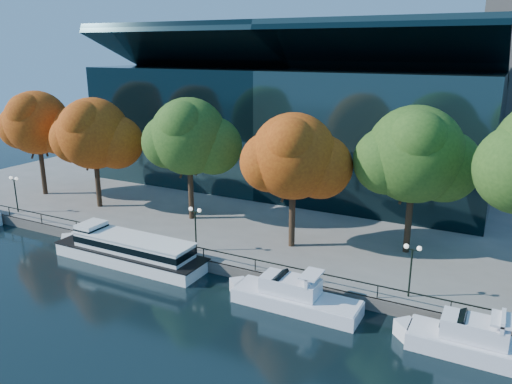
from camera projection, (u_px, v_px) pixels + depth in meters
The scene contains 15 objects.
ground at pixel (182, 285), 40.37m from camera, with size 160.00×160.00×0.00m, color black.
promenade at pixel (331, 178), 71.23m from camera, with size 90.00×67.08×1.00m.
railing at pixel (203, 249), 42.60m from camera, with size 88.20×0.08×0.99m.
convention_building at pixel (294, 125), 66.86m from camera, with size 50.00×24.57×21.43m.
tour_boat at pixel (126, 248), 44.31m from camera, with size 16.11×3.59×3.06m.
cruiser_near at pixel (291, 295), 36.63m from camera, with size 10.55×2.72×3.06m.
cruiser_far at pixel (473, 341), 30.86m from camera, with size 9.66×2.68×3.15m.
tree_0 at pixel (38, 124), 59.48m from camera, with size 9.48×7.77×12.63m.
tree_1 at pixel (94, 135), 54.71m from camera, with size 9.83×8.06×12.33m.
tree_2 at pixel (190, 138), 50.58m from camera, with size 9.86×8.09×12.73m.
tree_3 at pixel (295, 158), 43.34m from camera, with size 9.51×7.80×12.17m.
tree_4 at pixel (416, 157), 41.88m from camera, with size 10.32×8.47×12.96m.
lamp_0 at pixel (15, 186), 54.28m from camera, with size 1.26×0.36×4.03m.
lamp_1 at pixel (195, 219), 43.81m from camera, with size 1.26×0.36×4.03m.
lamp_2 at pixel (412, 259), 35.58m from camera, with size 1.26×0.36×4.03m.
Camera 1 is at (22.24, -29.78, 18.47)m, focal length 35.00 mm.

